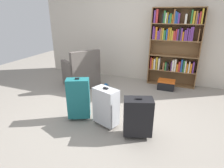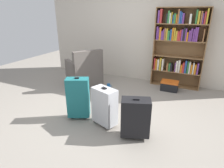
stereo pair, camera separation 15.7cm
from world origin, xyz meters
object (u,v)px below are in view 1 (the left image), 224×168
(bookshelf, at_px, (174,44))
(suitcase_teal, at_px, (79,98))
(storage_box, at_px, (166,84))
(armchair, at_px, (82,73))
(mug, at_px, (106,86))
(suitcase_silver, at_px, (106,106))
(suitcase_black, at_px, (138,117))

(bookshelf, distance_m, suitcase_teal, 2.64)
(storage_box, height_order, suitcase_teal, suitcase_teal)
(armchair, relative_size, suitcase_teal, 1.33)
(mug, xyz_separation_m, suitcase_silver, (0.62, -1.46, 0.29))
(mug, relative_size, suitcase_black, 0.20)
(mug, bearing_deg, armchair, -172.02)
(armchair, xyz_separation_m, mug, (0.60, 0.08, -0.27))
(bookshelf, distance_m, storage_box, 0.95)
(bookshelf, relative_size, suitcase_black, 2.93)
(suitcase_silver, xyz_separation_m, suitcase_black, (0.53, -0.09, -0.02))
(suitcase_silver, bearing_deg, armchair, 131.73)
(bookshelf, relative_size, armchair, 1.85)
(suitcase_teal, bearing_deg, storage_box, 56.96)
(suitcase_silver, relative_size, suitcase_black, 1.05)
(storage_box, relative_size, suitcase_teal, 0.52)
(suitcase_silver, relative_size, suitcase_teal, 0.88)
(bookshelf, bearing_deg, suitcase_teal, -119.66)
(armchair, height_order, mug, armchair)
(armchair, height_order, storage_box, armchair)
(armchair, distance_m, suitcase_silver, 1.84)
(bookshelf, bearing_deg, mug, -150.77)
(mug, bearing_deg, suitcase_silver, -66.84)
(storage_box, relative_size, suitcase_silver, 0.59)
(bookshelf, height_order, suitcase_teal, bookshelf)
(suitcase_teal, bearing_deg, bookshelf, 60.34)
(suitcase_silver, distance_m, suitcase_black, 0.54)
(bookshelf, height_order, armchair, bookshelf)
(mug, bearing_deg, suitcase_teal, -84.75)
(storage_box, xyz_separation_m, suitcase_teal, (-1.22, -1.87, 0.26))
(bookshelf, bearing_deg, suitcase_black, -96.16)
(armchair, distance_m, suitcase_black, 2.28)
(armchair, bearing_deg, storage_box, 14.62)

